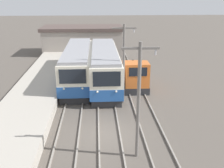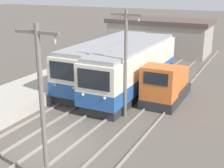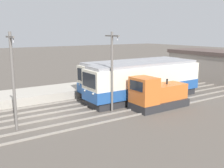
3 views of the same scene
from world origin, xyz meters
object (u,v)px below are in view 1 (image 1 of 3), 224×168
(commuter_train_left, at_px, (78,67))
(shunting_locomotive, at_px, (134,76))
(commuter_train_center, at_px, (104,68))
(catenary_mast_near, at_px, (139,98))
(catenary_mast_mid, at_px, (124,61))

(commuter_train_left, distance_m, shunting_locomotive, 6.11)
(commuter_train_center, bearing_deg, shunting_locomotive, -21.03)
(commuter_train_center, relative_size, shunting_locomotive, 2.38)
(catenary_mast_near, bearing_deg, commuter_train_center, 96.51)
(catenary_mast_mid, bearing_deg, catenary_mast_near, -90.00)
(commuter_train_left, relative_size, commuter_train_center, 0.97)
(commuter_train_left, height_order, catenary_mast_near, catenary_mast_near)
(commuter_train_left, bearing_deg, catenary_mast_near, -72.78)
(commuter_train_left, height_order, shunting_locomotive, commuter_train_left)
(commuter_train_left, xyz_separation_m, catenary_mast_mid, (4.31, -5.76, 2.00))
(shunting_locomotive, xyz_separation_m, catenary_mast_mid, (-1.49, -3.93, 2.55))
(commuter_train_left, bearing_deg, shunting_locomotive, -17.51)
(catenary_mast_near, bearing_deg, commuter_train_left, 107.22)
(catenary_mast_near, height_order, catenary_mast_mid, same)
(commuter_train_left, distance_m, catenary_mast_mid, 7.46)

